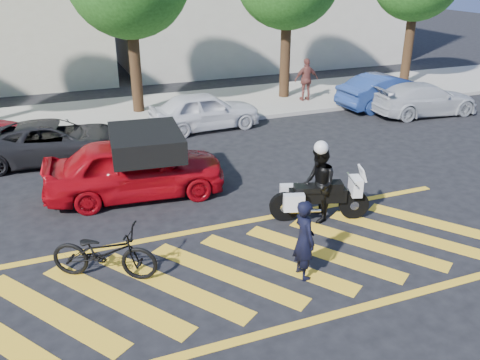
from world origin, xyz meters
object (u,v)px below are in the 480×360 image
object	(u,v)px
bicycle	(104,252)
parked_right	(387,91)
officer_bike	(304,239)
red_convertible	(135,168)
police_motorcycle	(318,197)
officer_moto	(319,184)
parked_far_right	(425,99)
parked_mid_right	(205,111)
parked_mid_left	(55,141)

from	to	relation	value
bicycle	parked_right	bearing A→B (deg)	-28.94
officer_bike	red_convertible	distance (m)	5.47
officer_bike	police_motorcycle	world-z (taller)	officer_bike
officer_bike	officer_moto	xyz separation A→B (m)	(1.44, 2.00, 0.10)
parked_right	parked_far_right	distance (m)	1.61
officer_moto	parked_mid_right	distance (m)	7.81
red_convertible	parked_mid_right	xyz separation A→B (m)	(3.44, 4.85, -0.10)
bicycle	red_convertible	xyz separation A→B (m)	(1.30, 3.55, 0.24)
parked_mid_right	parked_mid_left	bearing A→B (deg)	102.22
parked_mid_right	officer_bike	bearing A→B (deg)	170.92
parked_mid_right	red_convertible	bearing A→B (deg)	142.04
officer_bike	red_convertible	xyz separation A→B (m)	(-2.33, 4.94, -0.03)
officer_moto	parked_mid_left	distance (m)	8.51
police_motorcycle	parked_mid_left	xyz separation A→B (m)	(-5.63, 6.39, 0.05)
parked_mid_left	red_convertible	bearing A→B (deg)	-143.96
bicycle	parked_mid_right	world-z (taller)	parked_mid_right
officer_moto	parked_mid_right	size ratio (longest dim) A/B	0.45
police_motorcycle	bicycle	bearing A→B (deg)	-155.81
red_convertible	parked_far_right	xyz separation A→B (m)	(12.23, 3.45, -0.15)
parked_far_right	parked_mid_right	bearing A→B (deg)	85.33
officer_bike	parked_mid_right	size ratio (longest dim) A/B	0.41
parked_mid_left	bicycle	bearing A→B (deg)	-167.57
bicycle	red_convertible	size ratio (longest dim) A/B	0.45
bicycle	parked_far_right	world-z (taller)	parked_far_right
parked_mid_right	parked_right	distance (m)	7.99
parked_mid_right	parked_far_right	world-z (taller)	parked_mid_right
police_motorcycle	red_convertible	distance (m)	4.80
police_motorcycle	parked_far_right	xyz separation A→B (m)	(8.44, 6.39, 0.06)
police_motorcycle	red_convertible	bearing A→B (deg)	159.46
officer_moto	parked_right	bearing A→B (deg)	152.73
parked_mid_left	parked_far_right	distance (m)	14.07
parked_mid_left	parked_mid_right	bearing A→B (deg)	-67.17
red_convertible	parked_right	bearing A→B (deg)	-61.64
parked_far_right	bicycle	bearing A→B (deg)	121.76
parked_mid_left	police_motorcycle	bearing A→B (deg)	-130.64
officer_bike	parked_mid_right	xyz separation A→B (m)	(1.11, 9.80, -0.13)
officer_bike	bicycle	bearing A→B (deg)	68.47
red_convertible	parked_right	world-z (taller)	red_convertible
police_motorcycle	parked_right	world-z (taller)	parked_right
officer_moto	police_motorcycle	bearing A→B (deg)	139.94
officer_moto	parked_mid_left	xyz separation A→B (m)	(-5.61, 6.40, -0.29)
bicycle	parked_mid_right	bearing A→B (deg)	-1.77
officer_bike	parked_mid_right	world-z (taller)	officer_bike
parked_mid_left	parked_mid_right	size ratio (longest dim) A/B	1.11
parked_mid_right	bicycle	bearing A→B (deg)	147.98
bicycle	police_motorcycle	size ratio (longest dim) A/B	0.90
officer_bike	officer_moto	distance (m)	2.46
officer_bike	parked_mid_left	world-z (taller)	officer_bike
officer_bike	bicycle	distance (m)	3.89
officer_bike	parked_mid_left	distance (m)	9.38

